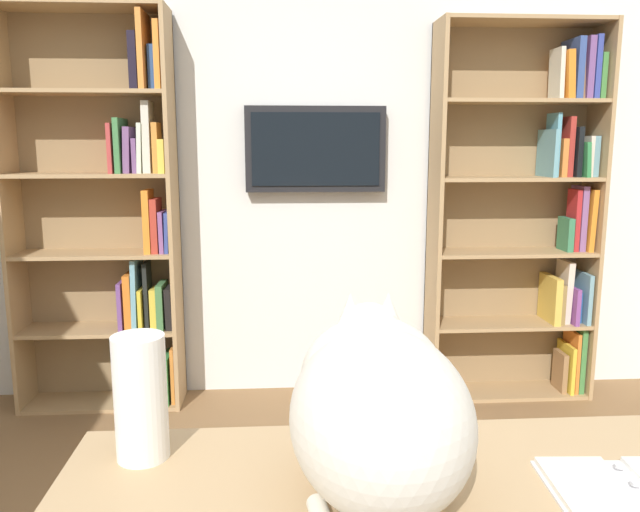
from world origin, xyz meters
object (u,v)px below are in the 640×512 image
bookshelf_right (115,223)px  wall_mounted_tv (316,149)px  cat (378,403)px  open_binder (635,488)px  bookshelf_left (532,213)px  paper_towel_roll (141,397)px

bookshelf_right → wall_mounted_tv: bearing=-175.5°
wall_mounted_tv → cat: wall_mounted_tv is taller
open_binder → bookshelf_right: bearing=-56.2°
bookshelf_left → bookshelf_right: 2.26m
bookshelf_left → wall_mounted_tv: bookshelf_left is taller
wall_mounted_tv → bookshelf_left: bearing=176.1°
open_binder → paper_towel_roll: (0.97, -0.20, 0.13)m
bookshelf_right → open_binder: size_ratio=6.11×
cat → open_binder: cat is taller
bookshelf_left → cat: 2.57m
wall_mounted_tv → cat: (0.02, 2.34, -0.45)m
bookshelf_left → paper_towel_roll: bookshelf_left is taller
cat → bookshelf_left: bearing=-118.2°
wall_mounted_tv → bookshelf_right: bearing=4.5°
bookshelf_left → bookshelf_right: bearing=0.1°
bookshelf_left → cat: size_ratio=3.48×
cat → open_binder: 0.52m
wall_mounted_tv → open_binder: bearing=101.2°
bookshelf_left → bookshelf_right: (2.26, 0.00, -0.04)m
bookshelf_right → cat: size_ratio=3.56×
bookshelf_left → paper_towel_roll: (1.69, 2.10, -0.15)m
cat → paper_towel_roll: (0.48, -0.16, -0.04)m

